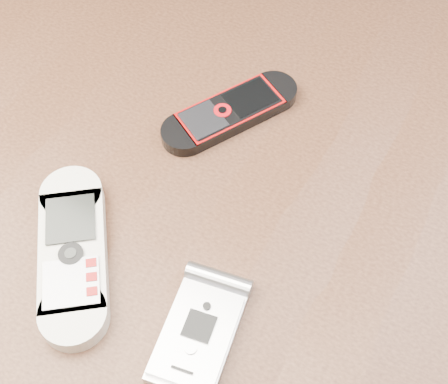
{
  "coord_description": "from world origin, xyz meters",
  "views": [
    {
      "loc": [
        0.13,
        -0.25,
        1.19
      ],
      "look_at": [
        0.01,
        0.0,
        0.76
      ],
      "focal_mm": 50.0,
      "sensor_mm": 36.0,
      "label": 1
    }
  ],
  "objects": [
    {
      "name": "motorola_razr",
      "position": [
        0.04,
        -0.12,
        0.76
      ],
      "size": [
        0.06,
        0.11,
        0.02
      ],
      "primitive_type": "cube",
      "rotation": [
        0.0,
        0.0,
        0.13
      ],
      "color": "silver",
      "rests_on": "table"
    },
    {
      "name": "nokia_black_red",
      "position": [
        -0.03,
        0.08,
        0.76
      ],
      "size": [
        0.11,
        0.14,
        0.01
      ],
      "primitive_type": "cube",
      "rotation": [
        0.0,
        0.0,
        -0.55
      ],
      "color": "black",
      "rests_on": "table"
    },
    {
      "name": "nokia_white",
      "position": [
        -0.08,
        -0.1,
        0.76
      ],
      "size": [
        0.13,
        0.16,
        0.02
      ],
      "primitive_type": "cube",
      "rotation": [
        0.0,
        0.0,
        0.61
      ],
      "color": "silver",
      "rests_on": "table"
    },
    {
      "name": "table",
      "position": [
        0.0,
        0.0,
        0.64
      ],
      "size": [
        1.2,
        0.8,
        0.75
      ],
      "color": "black",
      "rests_on": "ground"
    }
  ]
}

